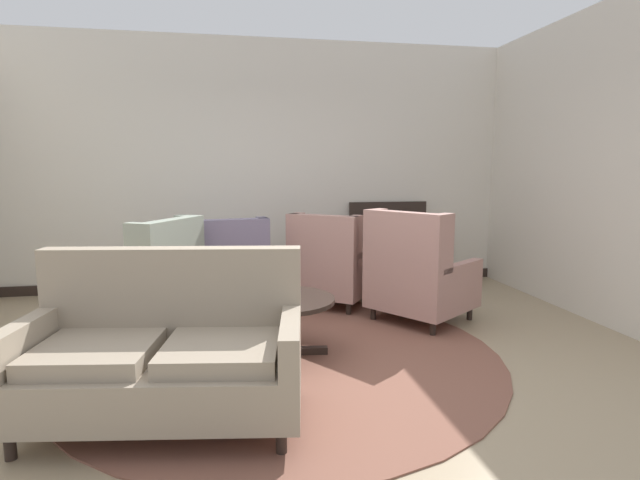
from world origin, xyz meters
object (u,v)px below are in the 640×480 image
at_px(armchair_far_left, 332,267).
at_px(sideboard, 392,248).
at_px(armchair_foreground_right, 417,277).
at_px(armchair_near_window, 230,269).
at_px(porcelain_vase, 276,280).
at_px(settee, 164,355).
at_px(coffee_table, 283,309).
at_px(armchair_near_sideboard, 148,288).

distance_m(armchair_far_left, sideboard, 1.25).
bearing_deg(armchair_foreground_right, armchair_near_window, 29.96).
xyz_separation_m(porcelain_vase, armchair_far_left, (0.74, 1.34, -0.18)).
bearing_deg(porcelain_vase, settee, -127.91).
bearing_deg(coffee_table, armchair_far_left, 63.64).
height_order(coffee_table, armchair_near_window, armchair_near_window).
bearing_deg(armchair_far_left, armchair_near_window, 31.68).
distance_m(armchair_near_sideboard, armchair_near_window, 1.03).
height_order(porcelain_vase, armchair_far_left, armchair_far_left).
bearing_deg(armchair_far_left, armchair_near_sideboard, 55.11).
relative_size(armchair_near_sideboard, sideboard, 1.09).
xyz_separation_m(porcelain_vase, settee, (-0.75, -0.97, -0.20)).
distance_m(armchair_far_left, armchair_near_window, 1.11).
distance_m(settee, armchair_foreground_right, 2.69).
relative_size(porcelain_vase, sideboard, 0.28).
bearing_deg(sideboard, armchair_far_left, -139.84).
relative_size(armchair_near_window, sideboard, 0.93).
xyz_separation_m(armchair_near_sideboard, sideboard, (2.79, 1.46, 0.05)).
relative_size(porcelain_vase, armchair_near_sideboard, 0.26).
height_order(coffee_table, armchair_far_left, armchair_far_left).
height_order(coffee_table, armchair_near_sideboard, armchair_near_sideboard).
distance_m(coffee_table, armchair_near_window, 1.53).
height_order(coffee_table, settee, settee).
bearing_deg(settee, sideboard, 60.28).
relative_size(settee, sideboard, 1.60).
relative_size(armchair_far_left, armchair_near_window, 1.15).
xyz_separation_m(coffee_table, settee, (-0.80, -0.91, 0.03)).
xyz_separation_m(settee, armchair_near_sideboard, (-0.34, 1.65, 0.02)).
bearing_deg(porcelain_vase, coffee_table, -51.07).
relative_size(settee, armchair_near_sideboard, 1.46).
distance_m(porcelain_vase, armchair_near_sideboard, 1.31).
distance_m(porcelain_vase, armchair_foreground_right, 1.56).
bearing_deg(porcelain_vase, armchair_far_left, 61.07).
height_order(coffee_table, armchair_foreground_right, armchair_foreground_right).
xyz_separation_m(armchair_foreground_right, armchair_near_window, (-1.80, 0.82, -0.02)).
bearing_deg(armchair_near_window, armchair_far_left, 168.40).
xyz_separation_m(armchair_foreground_right, armchair_near_sideboard, (-2.53, 0.09, -0.02)).
distance_m(coffee_table, armchair_near_sideboard, 1.37).
relative_size(coffee_table, sideboard, 0.78).
bearing_deg(settee, porcelain_vase, 60.57).
relative_size(porcelain_vase, settee, 0.18).
relative_size(coffee_table, armchair_near_sideboard, 0.71).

